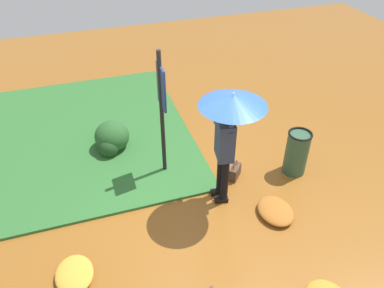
{
  "coord_description": "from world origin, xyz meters",
  "views": [
    {
      "loc": [
        4.01,
        -1.67,
        4.46
      ],
      "look_at": [
        -0.64,
        -0.15,
        0.85
      ],
      "focal_mm": 35.37,
      "sensor_mm": 36.0,
      "label": 1
    }
  ],
  "objects_px": {
    "person_with_umbrella": "(229,121)",
    "handbag": "(235,172)",
    "info_sign_post": "(162,101)",
    "trash_bin": "(297,152)"
  },
  "relations": [
    {
      "from": "person_with_umbrella",
      "to": "handbag",
      "type": "relative_size",
      "value": 5.53
    },
    {
      "from": "info_sign_post",
      "to": "person_with_umbrella",
      "type": "bearing_deg",
      "value": 35.19
    },
    {
      "from": "info_sign_post",
      "to": "trash_bin",
      "type": "relative_size",
      "value": 2.76
    },
    {
      "from": "person_with_umbrella",
      "to": "handbag",
      "type": "distance_m",
      "value": 1.55
    },
    {
      "from": "handbag",
      "to": "trash_bin",
      "type": "height_order",
      "value": "trash_bin"
    },
    {
      "from": "person_with_umbrella",
      "to": "trash_bin",
      "type": "bearing_deg",
      "value": 101.62
    },
    {
      "from": "person_with_umbrella",
      "to": "handbag",
      "type": "xyz_separation_m",
      "value": [
        -0.47,
        0.39,
        -1.42
      ]
    },
    {
      "from": "person_with_umbrella",
      "to": "trash_bin",
      "type": "distance_m",
      "value": 1.88
    },
    {
      "from": "info_sign_post",
      "to": "handbag",
      "type": "height_order",
      "value": "info_sign_post"
    },
    {
      "from": "trash_bin",
      "to": "info_sign_post",
      "type": "bearing_deg",
      "value": -108.2
    }
  ]
}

